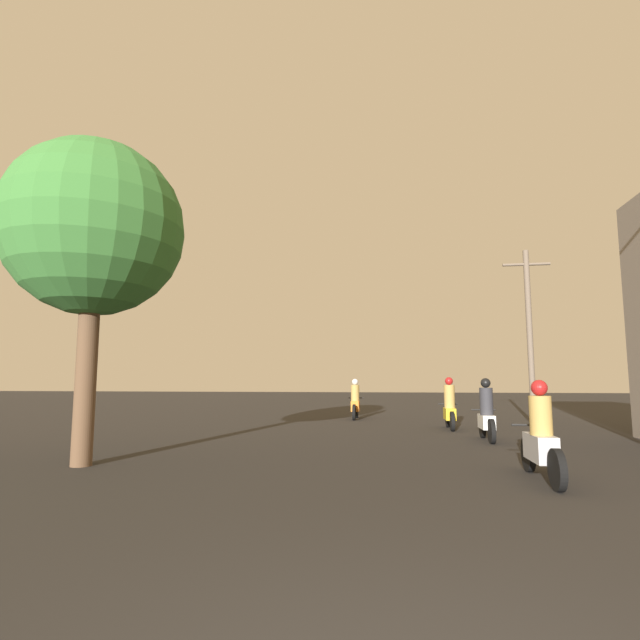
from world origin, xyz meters
TOP-DOWN VIEW (x-y plane):
  - motorcycle_silver at (2.01, 6.06)m, footprint 0.60×2.05m
  - motorcycle_white at (2.11, 11.07)m, footprint 0.60×1.84m
  - motorcycle_yellow at (1.52, 13.93)m, footprint 0.60×1.87m
  - motorcycle_orange at (-1.65, 17.54)m, footprint 0.60×1.89m
  - utility_pole_far at (4.53, 16.09)m, footprint 1.60×0.20m
  - street_tree at (-5.61, 6.27)m, footprint 3.25×3.25m

SIDE VIEW (x-z plane):
  - motorcycle_silver at x=2.01m, z-range -0.15..1.35m
  - motorcycle_white at x=2.11m, z-range -0.16..1.39m
  - motorcycle_orange at x=-1.65m, z-range -0.14..1.40m
  - motorcycle_yellow at x=1.52m, z-range -0.16..1.42m
  - utility_pole_far at x=4.53m, z-range 0.16..6.20m
  - street_tree at x=-5.61m, z-range 1.30..7.21m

